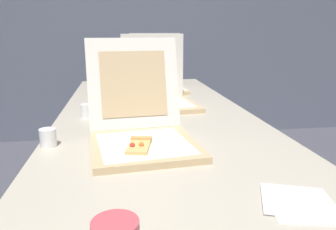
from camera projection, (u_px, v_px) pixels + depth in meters
wall_back at (133, 13)px, 3.35m from camera, size 10.00×0.10×2.60m
table at (158, 128)px, 1.49m from camera, size 0.90×2.40×0.74m
pizza_box_front at (142, 130)px, 1.12m from camera, size 0.39×0.47×0.36m
pizza_box_middle at (159, 96)px, 1.71m from camera, size 0.39×0.39×0.37m
pizza_box_back at (158, 82)px, 2.17m from camera, size 0.35×0.36×0.37m
cup_white_near_left at (48, 138)px, 1.11m from camera, size 0.06×0.06×0.06m
cup_white_mid at (87, 111)px, 1.49m from camera, size 0.06×0.06×0.06m
napkin_pile at (299, 203)px, 0.74m from camera, size 0.19×0.20×0.01m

